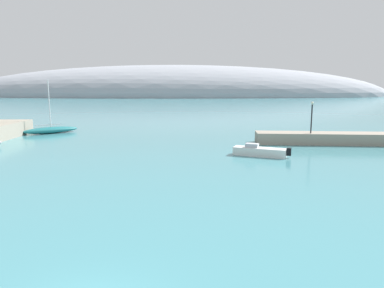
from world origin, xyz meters
TOP-DOWN VIEW (x-y plane):
  - breakwater_rocks at (21.41, 33.28)m, footprint 19.42×4.62m
  - distant_ridge at (-8.45, 236.48)m, footprint 303.65×87.72m
  - sailboat_teal_mid_mooring at (-17.91, 43.50)m, footprint 7.57×6.44m
  - motorboat_white_foreground at (10.63, 25.82)m, footprint 5.75×3.39m
  - harbor_lamp_post at (18.29, 32.75)m, footprint 0.36×0.36m

SIDE VIEW (x-z plane):
  - distant_ridge at x=-8.45m, z-range -21.49..21.49m
  - motorboat_white_foreground at x=10.63m, z-range -0.16..1.10m
  - sailboat_teal_mid_mooring at x=-17.91m, z-range -3.53..4.59m
  - breakwater_rocks at x=21.41m, z-range 0.00..1.41m
  - harbor_lamp_post at x=18.29m, z-range 1.90..5.79m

